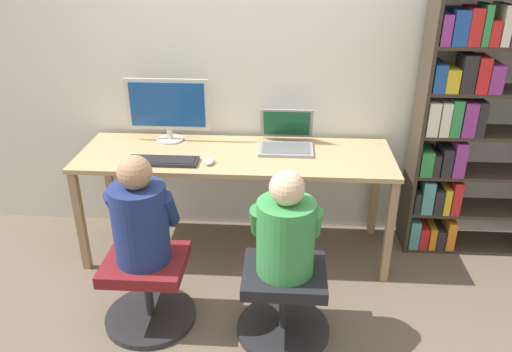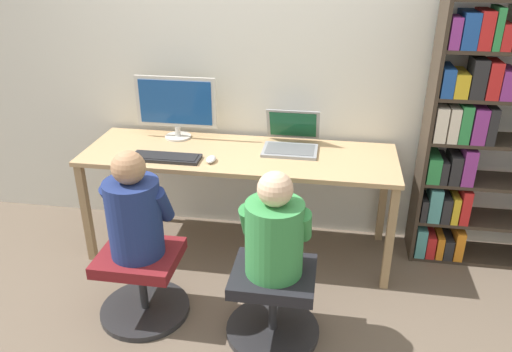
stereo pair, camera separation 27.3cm
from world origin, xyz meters
name	(u,v)px [view 2 (the right image)]	position (x,y,z in m)	size (l,w,h in m)	color
ground_plane	(231,275)	(0.00, 0.00, 0.00)	(14.00, 14.00, 0.00)	brown
wall_back	(249,59)	(0.00, 0.73, 1.30)	(10.00, 0.05, 2.60)	silver
desk	(239,163)	(0.00, 0.33, 0.69)	(2.10, 0.67, 0.76)	tan
desktop_monitor	(176,106)	(-0.49, 0.54, 1.00)	(0.58, 0.19, 0.45)	beige
laptop	(291,142)	(0.34, 0.46, 0.81)	(0.37, 0.37, 0.25)	gray
keyboard	(166,157)	(-0.45, 0.15, 0.77)	(0.45, 0.15, 0.03)	#232326
computer_mouse_by_keyboard	(211,159)	(-0.15, 0.16, 0.78)	(0.06, 0.11, 0.03)	silver
office_chair_left	(142,281)	(-0.44, -0.44, 0.23)	(0.54, 0.54, 0.43)	#262628
office_chair_right	(273,301)	(0.35, -0.49, 0.23)	(0.54, 0.54, 0.43)	#262628
person_at_monitor	(134,211)	(-0.44, -0.44, 0.70)	(0.37, 0.32, 0.63)	navy
person_at_laptop	(274,231)	(0.35, -0.49, 0.68)	(0.38, 0.31, 0.59)	#388C47
bookshelf	(478,136)	(1.54, 0.49, 0.91)	(0.94, 0.30, 1.76)	#382D23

